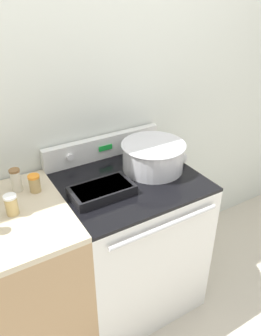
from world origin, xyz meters
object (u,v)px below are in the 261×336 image
object	(u,v)px
spice_jar_orange_cap	(35,183)
spice_jar_white_cap	(11,205)
spice_jar_brown_cap	(16,180)
ladle	(180,157)
casserole_dish	(102,190)
mixing_bowl	(153,155)

from	to	relation	value
spice_jar_orange_cap	spice_jar_white_cap	size ratio (longest dim) A/B	0.91
spice_jar_orange_cap	spice_jar_brown_cap	world-z (taller)	spice_jar_brown_cap
ladle	spice_jar_brown_cap	size ratio (longest dim) A/B	2.18
casserole_dish	ladle	bearing A→B (deg)	7.66
mixing_bowl	spice_jar_brown_cap	world-z (taller)	mixing_bowl
casserole_dish	mixing_bowl	bearing A→B (deg)	13.32
mixing_bowl	casserole_dish	size ratio (longest dim) A/B	1.14
spice_jar_white_cap	ladle	bearing A→B (deg)	1.07
mixing_bowl	spice_jar_brown_cap	distance (m)	0.77
casserole_dish	spice_jar_white_cap	size ratio (longest dim) A/B	3.17
mixing_bowl	casserole_dish	world-z (taller)	mixing_bowl
mixing_bowl	spice_jar_orange_cap	bearing A→B (deg)	171.24
ladle	spice_jar_white_cap	bearing A→B (deg)	-178.93
spice_jar_orange_cap	spice_jar_white_cap	bearing A→B (deg)	-137.79
spice_jar_white_cap	spice_jar_brown_cap	bearing A→B (deg)	69.58
casserole_dish	spice_jar_brown_cap	size ratio (longest dim) A/B	2.59
mixing_bowl	spice_jar_brown_cap	xyz separation A→B (m)	(-0.75, 0.16, -0.02)
spice_jar_white_cap	spice_jar_orange_cap	bearing A→B (deg)	42.21
mixing_bowl	ladle	distance (m)	0.20
mixing_bowl	spice_jar_white_cap	bearing A→B (deg)	-177.78
mixing_bowl	spice_jar_brown_cap	size ratio (longest dim) A/B	2.96
casserole_dish	ladle	xyz separation A→B (m)	(0.57, 0.08, 0.00)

